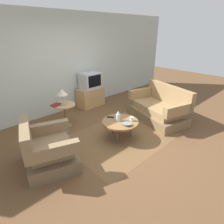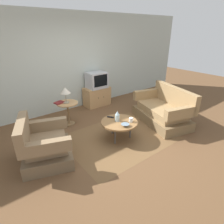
% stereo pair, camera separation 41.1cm
% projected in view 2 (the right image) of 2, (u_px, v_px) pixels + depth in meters
% --- Properties ---
extents(ground_plane, '(16.00, 16.00, 0.00)m').
position_uv_depth(ground_plane, '(119.00, 137.00, 4.23)').
color(ground_plane, brown).
extents(back_wall, '(9.00, 0.12, 2.70)m').
position_uv_depth(back_wall, '(69.00, 63.00, 5.31)').
color(back_wall, '#B2BCB2').
rests_on(back_wall, ground).
extents(area_rug, '(2.28, 1.78, 0.00)m').
position_uv_depth(area_rug, '(119.00, 138.00, 4.18)').
color(area_rug, brown).
rests_on(area_rug, ground).
extents(armchair, '(1.09, 1.16, 0.85)m').
position_uv_depth(armchair, '(44.00, 147.00, 3.35)').
color(armchair, brown).
rests_on(armchair, ground).
extents(couch, '(1.24, 1.72, 0.90)m').
position_uv_depth(couch, '(163.00, 111.00, 4.81)').
color(couch, brown).
rests_on(couch, ground).
extents(coffee_table, '(0.79, 0.79, 0.41)m').
position_uv_depth(coffee_table, '(119.00, 123.00, 4.02)').
color(coffee_table, olive).
rests_on(coffee_table, ground).
extents(side_table, '(0.52, 0.52, 0.59)m').
position_uv_depth(side_table, '(68.00, 109.00, 4.62)').
color(side_table, tan).
rests_on(side_table, ground).
extents(tv_stand, '(0.79, 0.47, 0.58)m').
position_uv_depth(tv_stand, '(97.00, 96.00, 5.89)').
color(tv_stand, tan).
rests_on(tv_stand, ground).
extents(television, '(0.57, 0.46, 0.48)m').
position_uv_depth(television, '(97.00, 80.00, 5.66)').
color(television, '#B7B7BC').
rests_on(television, tv_stand).
extents(table_lamp, '(0.25, 0.25, 0.39)m').
position_uv_depth(table_lamp, '(65.00, 91.00, 4.42)').
color(table_lamp, '#9E937A').
rests_on(table_lamp, side_table).
extents(vase, '(0.09, 0.09, 0.23)m').
position_uv_depth(vase, '(117.00, 116.00, 3.99)').
color(vase, silver).
rests_on(vase, coffee_table).
extents(mug, '(0.13, 0.08, 0.10)m').
position_uv_depth(mug, '(131.00, 120.00, 3.98)').
color(mug, white).
rests_on(mug, coffee_table).
extents(bowl, '(0.18, 0.18, 0.05)m').
position_uv_depth(bowl, '(125.00, 125.00, 3.81)').
color(bowl, slate).
rests_on(bowl, coffee_table).
extents(tv_remote_dark, '(0.13, 0.15, 0.02)m').
position_uv_depth(tv_remote_dark, '(110.00, 117.00, 4.19)').
color(tv_remote_dark, black).
rests_on(tv_remote_dark, coffee_table).
extents(book, '(0.25, 0.21, 0.03)m').
position_uv_depth(book, '(59.00, 103.00, 4.52)').
color(book, maroon).
rests_on(book, side_table).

